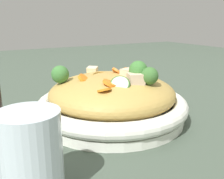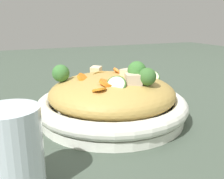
% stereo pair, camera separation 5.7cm
% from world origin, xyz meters
% --- Properties ---
extents(ground_plane, '(3.00, 3.00, 0.00)m').
position_xyz_m(ground_plane, '(0.00, 0.00, 0.00)').
color(ground_plane, '#424F42').
extents(serving_bowl, '(0.33, 0.33, 0.05)m').
position_xyz_m(serving_bowl, '(0.00, 0.00, 0.03)').
color(serving_bowl, white).
rests_on(serving_bowl, ground_plane).
extents(noodle_heap, '(0.28, 0.28, 0.09)m').
position_xyz_m(noodle_heap, '(0.00, 0.00, 0.06)').
color(noodle_heap, tan).
rests_on(noodle_heap, serving_bowl).
extents(broccoli_florets, '(0.19, 0.17, 0.06)m').
position_xyz_m(broccoli_florets, '(0.01, 0.03, 0.11)').
color(broccoli_florets, '#8EB872').
rests_on(broccoli_florets, serving_bowl).
extents(carrot_coins, '(0.18, 0.14, 0.03)m').
position_xyz_m(carrot_coins, '(0.00, 0.02, 0.10)').
color(carrot_coins, orange).
rests_on(carrot_coins, serving_bowl).
extents(zucchini_slices, '(0.17, 0.11, 0.04)m').
position_xyz_m(zucchini_slices, '(-0.04, 0.04, 0.09)').
color(zucchini_slices, beige).
rests_on(zucchini_slices, serving_bowl).
extents(chicken_chunks, '(0.08, 0.20, 0.03)m').
position_xyz_m(chicken_chunks, '(-0.02, 0.02, 0.10)').
color(chicken_chunks, beige).
rests_on(chicken_chunks, serving_bowl).
extents(drinking_glass, '(0.08, 0.08, 0.12)m').
position_xyz_m(drinking_glass, '(0.22, 0.18, 0.06)').
color(drinking_glass, silver).
rests_on(drinking_glass, ground_plane).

